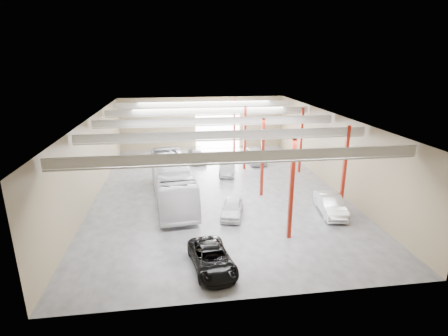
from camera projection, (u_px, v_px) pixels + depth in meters
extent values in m
cube|color=#49494E|center=(217.00, 189.00, 33.21)|extent=(22.00, 32.00, 0.01)
cube|color=#B9B8B4|center=(217.00, 116.00, 31.11)|extent=(22.00, 32.00, 0.12)
cube|color=#746448|center=(203.00, 123.00, 47.28)|extent=(22.00, 0.12, 7.00)
cube|color=#746448|center=(256.00, 238.00, 17.04)|extent=(22.00, 0.12, 7.00)
cube|color=#746448|center=(93.00, 158.00, 30.71)|extent=(0.12, 32.00, 7.00)
cube|color=#746448|center=(330.00, 150.00, 33.61)|extent=(0.12, 32.00, 7.00)
cube|color=white|center=(218.00, 130.00, 47.70)|extent=(6.00, 0.20, 5.00)
cube|color=maroon|center=(291.00, 190.00, 23.21)|extent=(0.25, 0.25, 7.00)
cube|color=maroon|center=(262.00, 158.00, 30.77)|extent=(0.25, 0.25, 7.00)
cube|color=maroon|center=(245.00, 138.00, 38.33)|extent=(0.25, 0.25, 7.00)
cube|color=maroon|center=(234.00, 127.00, 44.94)|extent=(0.25, 0.25, 7.00)
cube|color=maroon|center=(344.00, 169.00, 27.74)|extent=(0.25, 0.25, 7.00)
cube|color=maroon|center=(301.00, 141.00, 37.19)|extent=(0.25, 0.25, 7.00)
cube|color=beige|center=(242.00, 156.00, 19.91)|extent=(21.60, 0.15, 0.60)
cube|color=beige|center=(241.00, 163.00, 20.03)|extent=(21.60, 0.10, 0.10)
cube|color=beige|center=(226.00, 135.00, 25.58)|extent=(21.60, 0.15, 0.60)
cube|color=beige|center=(226.00, 140.00, 25.70)|extent=(21.60, 0.10, 0.10)
cube|color=beige|center=(217.00, 121.00, 31.24)|extent=(21.60, 0.15, 0.60)
cube|color=beige|center=(217.00, 125.00, 31.36)|extent=(21.60, 0.10, 0.10)
cube|color=beige|center=(210.00, 111.00, 36.91)|extent=(21.60, 0.15, 0.60)
cube|color=beige|center=(210.00, 115.00, 37.03)|extent=(21.60, 0.10, 0.10)
cube|color=beige|center=(205.00, 104.00, 42.58)|extent=(21.60, 0.15, 0.60)
cube|color=beige|center=(205.00, 107.00, 42.70)|extent=(21.60, 0.10, 0.10)
imported|color=silver|center=(172.00, 180.00, 30.44)|extent=(4.22, 12.84, 3.51)
imported|color=black|center=(212.00, 258.00, 20.49)|extent=(2.89, 5.06, 1.33)
imported|color=white|center=(232.00, 208.00, 27.40)|extent=(2.56, 4.24, 1.35)
imported|color=#9E9FA3|center=(227.00, 167.00, 37.45)|extent=(2.40, 4.76, 1.50)
imported|color=gray|center=(196.00, 156.00, 41.99)|extent=(2.33, 4.80, 1.35)
imported|color=silver|center=(330.00, 204.00, 27.79)|extent=(2.26, 4.89, 1.55)
imported|color=silver|center=(255.00, 155.00, 41.60)|extent=(2.31, 5.06, 1.68)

